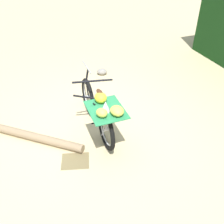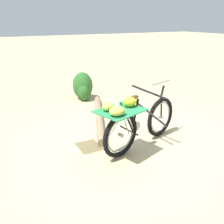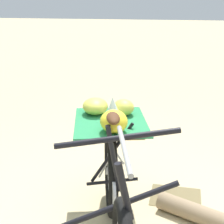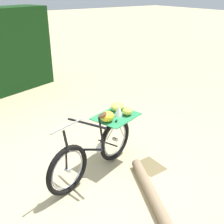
# 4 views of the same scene
# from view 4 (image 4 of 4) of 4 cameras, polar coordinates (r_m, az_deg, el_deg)

# --- Properties ---
(ground_plane) EXTENTS (60.00, 60.00, 0.00)m
(ground_plane) POSITION_cam_4_polar(r_m,az_deg,el_deg) (4.35, -3.75, -12.57)
(ground_plane) COLOR #C6B284
(bicycle) EXTENTS (0.90, 1.79, 1.03)m
(bicycle) POSITION_cam_4_polar(r_m,az_deg,el_deg) (4.15, -2.68, -6.35)
(bicycle) COLOR black
(bicycle) RESTS_ON ground_plane
(fallen_log) EXTENTS (2.30, 1.11, 0.15)m
(fallen_log) POSITION_cam_4_polar(r_m,az_deg,el_deg) (3.57, 11.09, -21.57)
(fallen_log) COLOR #937A5B
(fallen_log) RESTS_ON ground_plane
(leaf_litter_patch) EXTENTS (0.44, 0.36, 0.01)m
(leaf_litter_patch) POSITION_cam_4_polar(r_m,az_deg,el_deg) (4.51, 7.94, -11.16)
(leaf_litter_patch) COLOR olive
(leaf_litter_patch) RESTS_ON ground_plane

